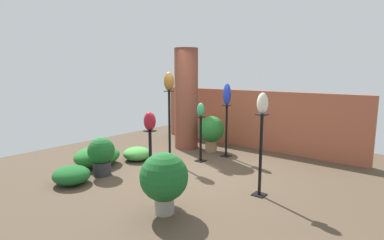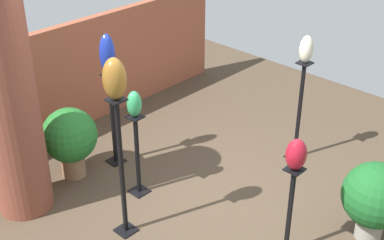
{
  "view_description": "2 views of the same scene",
  "coord_description": "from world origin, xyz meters",
  "px_view_note": "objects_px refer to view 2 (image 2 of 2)",
  "views": [
    {
      "loc": [
        3.67,
        -4.29,
        1.95
      ],
      "look_at": [
        0.17,
        0.0,
        1.07
      ],
      "focal_mm": 28.0,
      "sensor_mm": 36.0,
      "label": 1
    },
    {
      "loc": [
        -3.46,
        -3.11,
        3.77
      ],
      "look_at": [
        0.04,
        0.24,
        1.06
      ],
      "focal_mm": 50.0,
      "sensor_mm": 36.0,
      "label": 2
    }
  ],
  "objects_px": {
    "pedestal_bronze": "(122,174)",
    "art_vase_bronze": "(114,79)",
    "pedestal_ivory": "(299,116)",
    "art_vase_cobalt": "(107,54)",
    "art_vase_ruby": "(296,154)",
    "pedestal_cobalt": "(113,123)",
    "pedestal_ruby": "(289,216)",
    "art_vase_ivory": "(306,49)",
    "potted_plant_front_left": "(70,137)",
    "potted_plant_near_pillar": "(375,197)",
    "pedestal_jade": "(138,159)",
    "brick_pillar": "(9,104)",
    "art_vase_jade": "(134,104)"
  },
  "relations": [
    {
      "from": "pedestal_bronze",
      "to": "pedestal_ruby",
      "type": "bearing_deg",
      "value": -57.55
    },
    {
      "from": "pedestal_ivory",
      "to": "art_vase_ivory",
      "type": "distance_m",
      "value": 0.87
    },
    {
      "from": "brick_pillar",
      "to": "pedestal_bronze",
      "type": "relative_size",
      "value": 1.64
    },
    {
      "from": "potted_plant_near_pillar",
      "to": "pedestal_jade",
      "type": "bearing_deg",
      "value": 116.18
    },
    {
      "from": "pedestal_cobalt",
      "to": "art_vase_ivory",
      "type": "distance_m",
      "value": 2.47
    },
    {
      "from": "pedestal_jade",
      "to": "art_vase_bronze",
      "type": "height_order",
      "value": "art_vase_bronze"
    },
    {
      "from": "pedestal_ruby",
      "to": "pedestal_cobalt",
      "type": "bearing_deg",
      "value": 92.84
    },
    {
      "from": "pedestal_jade",
      "to": "art_vase_cobalt",
      "type": "bearing_deg",
      "value": 72.5
    },
    {
      "from": "art_vase_jade",
      "to": "art_vase_ruby",
      "type": "bearing_deg",
      "value": -79.28
    },
    {
      "from": "pedestal_ivory",
      "to": "art_vase_ivory",
      "type": "xyz_separation_m",
      "value": [
        0.0,
        0.0,
        0.87
      ]
    },
    {
      "from": "art_vase_ruby",
      "to": "art_vase_ivory",
      "type": "height_order",
      "value": "art_vase_ivory"
    },
    {
      "from": "pedestal_bronze",
      "to": "art_vase_bronze",
      "type": "bearing_deg",
      "value": -90.0
    },
    {
      "from": "pedestal_ruby",
      "to": "art_vase_ruby",
      "type": "xyz_separation_m",
      "value": [
        -0.0,
        0.0,
        0.71
      ]
    },
    {
      "from": "brick_pillar",
      "to": "pedestal_ruby",
      "type": "xyz_separation_m",
      "value": [
        1.38,
        -2.55,
        -0.82
      ]
    },
    {
      "from": "art_vase_ruby",
      "to": "potted_plant_front_left",
      "type": "relative_size",
      "value": 0.35
    },
    {
      "from": "art_vase_cobalt",
      "to": "potted_plant_front_left",
      "type": "distance_m",
      "value": 1.08
    },
    {
      "from": "art_vase_jade",
      "to": "art_vase_ivory",
      "type": "bearing_deg",
      "value": -25.34
    },
    {
      "from": "pedestal_bronze",
      "to": "pedestal_ivory",
      "type": "bearing_deg",
      "value": -11.09
    },
    {
      "from": "art_vase_ivory",
      "to": "potted_plant_near_pillar",
      "type": "xyz_separation_m",
      "value": [
        -0.74,
        -1.41,
        -0.97
      ]
    },
    {
      "from": "pedestal_ivory",
      "to": "art_vase_ruby",
      "type": "distance_m",
      "value": 1.87
    },
    {
      "from": "pedestal_ivory",
      "to": "art_vase_cobalt",
      "type": "bearing_deg",
      "value": 136.26
    },
    {
      "from": "art_vase_cobalt",
      "to": "pedestal_cobalt",
      "type": "bearing_deg",
      "value": 180.0
    },
    {
      "from": "pedestal_ivory",
      "to": "pedestal_cobalt",
      "type": "height_order",
      "value": "pedestal_ivory"
    },
    {
      "from": "art_vase_cobalt",
      "to": "potted_plant_front_left",
      "type": "xyz_separation_m",
      "value": [
        -0.53,
        0.14,
        -0.93
      ]
    },
    {
      "from": "pedestal_bronze",
      "to": "art_vase_bronze",
      "type": "relative_size",
      "value": 3.84
    },
    {
      "from": "art_vase_bronze",
      "to": "potted_plant_near_pillar",
      "type": "relative_size",
      "value": 0.47
    },
    {
      "from": "brick_pillar",
      "to": "art_vase_bronze",
      "type": "bearing_deg",
      "value": -67.05
    },
    {
      "from": "art_vase_ivory",
      "to": "potted_plant_front_left",
      "type": "distance_m",
      "value": 2.94
    },
    {
      "from": "pedestal_jade",
      "to": "art_vase_ruby",
      "type": "bearing_deg",
      "value": -79.28
    },
    {
      "from": "art_vase_ruby",
      "to": "pedestal_ivory",
      "type": "bearing_deg",
      "value": 31.29
    },
    {
      "from": "pedestal_ruby",
      "to": "art_vase_cobalt",
      "type": "relative_size",
      "value": 2.05
    },
    {
      "from": "art_vase_ruby",
      "to": "art_vase_bronze",
      "type": "bearing_deg",
      "value": 122.45
    },
    {
      "from": "pedestal_jade",
      "to": "art_vase_jade",
      "type": "height_order",
      "value": "art_vase_jade"
    },
    {
      "from": "pedestal_bronze",
      "to": "pedestal_cobalt",
      "type": "xyz_separation_m",
      "value": [
        0.77,
        1.11,
        -0.17
      ]
    },
    {
      "from": "brick_pillar",
      "to": "art_vase_jade",
      "type": "relative_size",
      "value": 8.57
    },
    {
      "from": "pedestal_ruby",
      "to": "art_vase_cobalt",
      "type": "distance_m",
      "value": 2.7
    },
    {
      "from": "pedestal_cobalt",
      "to": "art_vase_bronze",
      "type": "relative_size",
      "value": 2.99
    },
    {
      "from": "art_vase_ivory",
      "to": "potted_plant_near_pillar",
      "type": "relative_size",
      "value": 0.38
    },
    {
      "from": "art_vase_ruby",
      "to": "pedestal_ruby",
      "type": "bearing_deg",
      "value": 0.0
    },
    {
      "from": "pedestal_ruby",
      "to": "art_vase_cobalt",
      "type": "xyz_separation_m",
      "value": [
        -0.12,
        2.51,
        1.0
      ]
    },
    {
      "from": "pedestal_ivory",
      "to": "pedestal_bronze",
      "type": "distance_m",
      "value": 2.47
    },
    {
      "from": "art_vase_bronze",
      "to": "potted_plant_front_left",
      "type": "relative_size",
      "value": 0.46
    },
    {
      "from": "pedestal_ivory",
      "to": "pedestal_cobalt",
      "type": "xyz_separation_m",
      "value": [
        -1.65,
        1.58,
        -0.05
      ]
    },
    {
      "from": "brick_pillar",
      "to": "pedestal_jade",
      "type": "bearing_deg",
      "value": -35.33
    },
    {
      "from": "pedestal_ruby",
      "to": "art_vase_ivory",
      "type": "distance_m",
      "value": 2.06
    },
    {
      "from": "pedestal_ivory",
      "to": "art_vase_cobalt",
      "type": "distance_m",
      "value": 2.44
    },
    {
      "from": "art_vase_bronze",
      "to": "art_vase_cobalt",
      "type": "height_order",
      "value": "art_vase_bronze"
    },
    {
      "from": "art_vase_ruby",
      "to": "potted_plant_near_pillar",
      "type": "relative_size",
      "value": 0.35
    },
    {
      "from": "art_vase_ivory",
      "to": "potted_plant_front_left",
      "type": "height_order",
      "value": "art_vase_ivory"
    },
    {
      "from": "art_vase_ruby",
      "to": "art_vase_bronze",
      "type": "relative_size",
      "value": 0.76
    }
  ]
}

